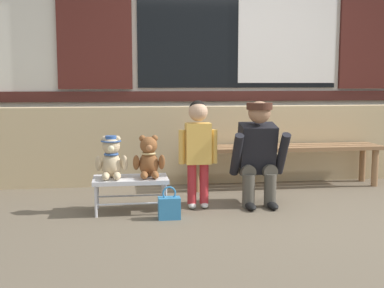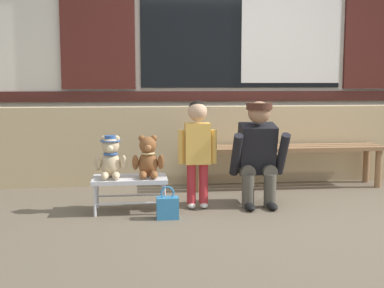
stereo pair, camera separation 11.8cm
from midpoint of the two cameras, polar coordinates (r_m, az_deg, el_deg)
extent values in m
plane|color=brown|center=(4.39, 11.50, -7.77)|extent=(60.00, 60.00, 0.00)
cube|color=tan|center=(5.66, 7.12, 0.03)|extent=(7.73, 0.25, 0.85)
cube|color=silver|center=(6.16, 6.12, 12.71)|extent=(7.89, 0.20, 3.44)
cube|color=#471E19|center=(6.01, 6.27, 5.48)|extent=(7.26, 0.04, 0.12)
cube|color=black|center=(6.05, 6.37, 13.08)|extent=(2.40, 0.03, 1.40)
cube|color=white|center=(6.19, 11.89, 12.83)|extent=(1.21, 0.02, 1.29)
cube|color=#4C1E19|center=(5.89, -10.18, 13.17)|extent=(0.84, 0.05, 1.43)
cube|color=#4C1E19|center=(6.62, 21.04, 12.14)|extent=(0.84, 0.05, 1.43)
cube|color=#8E6642|center=(5.26, 11.86, -0.65)|extent=(2.10, 0.11, 0.04)
cube|color=#8E6642|center=(5.40, 11.38, -0.45)|extent=(2.10, 0.11, 0.04)
cube|color=#8E6642|center=(5.53, 10.93, -0.25)|extent=(2.10, 0.11, 0.04)
cylinder|color=#8E6642|center=(5.08, 1.34, -3.29)|extent=(0.07, 0.07, 0.40)
cylinder|color=#8E6642|center=(5.35, 0.92, -2.75)|extent=(0.07, 0.07, 0.40)
cylinder|color=#8E6642|center=(5.68, 21.12, -2.66)|extent=(0.07, 0.07, 0.40)
cylinder|color=#8E6642|center=(5.93, 19.87, -2.21)|extent=(0.07, 0.07, 0.40)
cube|color=silver|center=(4.34, -6.36, -4.03)|extent=(0.64, 0.36, 0.04)
cylinder|color=silver|center=(4.23, -10.28, -6.47)|extent=(0.02, 0.02, 0.26)
cylinder|color=silver|center=(4.52, -10.04, -5.58)|extent=(0.02, 0.02, 0.26)
cylinder|color=silver|center=(4.23, -2.37, -6.35)|extent=(0.02, 0.02, 0.26)
cylinder|color=silver|center=(4.52, -2.66, -5.47)|extent=(0.02, 0.02, 0.26)
cylinder|color=silver|center=(4.23, -6.32, -6.78)|extent=(0.58, 0.02, 0.02)
cylinder|color=silver|center=(4.52, -6.35, -5.87)|extent=(0.58, 0.02, 0.02)
ellipsoid|color=#CCB289|center=(4.34, -8.51, -2.35)|extent=(0.17, 0.14, 0.22)
sphere|color=#CCB289|center=(4.30, -8.55, -0.19)|extent=(0.15, 0.15, 0.15)
sphere|color=#FFEEBB|center=(4.25, -8.57, -0.44)|extent=(0.06, 0.06, 0.06)
sphere|color=#CCB289|center=(4.31, -9.26, 0.59)|extent=(0.06, 0.06, 0.06)
ellipsoid|color=#CCB289|center=(4.31, -9.99, -2.17)|extent=(0.06, 0.11, 0.16)
ellipsoid|color=#CCB289|center=(4.24, -9.17, -3.61)|extent=(0.06, 0.15, 0.06)
sphere|color=#CCB289|center=(4.30, -7.86, 0.61)|extent=(0.06, 0.06, 0.06)
ellipsoid|color=#CCB289|center=(4.30, -7.06, -2.13)|extent=(0.06, 0.11, 0.16)
ellipsoid|color=#CCB289|center=(4.23, -7.90, -3.60)|extent=(0.06, 0.15, 0.06)
torus|color=#335699|center=(4.32, -8.53, -1.12)|extent=(0.13, 0.13, 0.02)
cylinder|color=#335699|center=(4.30, -8.56, 0.36)|extent=(0.17, 0.17, 0.01)
cylinder|color=#335699|center=(4.30, -8.56, 0.66)|extent=(0.10, 0.10, 0.04)
ellipsoid|color=brown|center=(4.34, -4.27, -2.29)|extent=(0.17, 0.14, 0.22)
sphere|color=brown|center=(4.30, -4.29, -0.13)|extent=(0.15, 0.15, 0.15)
sphere|color=#AE6E42|center=(4.25, -4.26, -0.38)|extent=(0.06, 0.06, 0.06)
sphere|color=brown|center=(4.30, -5.00, 0.65)|extent=(0.06, 0.06, 0.06)
ellipsoid|color=brown|center=(4.30, -5.72, -2.11)|extent=(0.06, 0.11, 0.16)
ellipsoid|color=brown|center=(4.24, -4.83, -3.55)|extent=(0.06, 0.15, 0.06)
sphere|color=brown|center=(4.31, -3.60, 0.67)|extent=(0.06, 0.06, 0.06)
ellipsoid|color=brown|center=(4.31, -2.80, -2.07)|extent=(0.06, 0.11, 0.16)
ellipsoid|color=brown|center=(4.24, -3.57, -3.53)|extent=(0.06, 0.15, 0.06)
torus|color=#D6B775|center=(4.32, -4.28, -1.06)|extent=(0.13, 0.13, 0.02)
cylinder|color=#B7282D|center=(4.43, 0.68, -4.57)|extent=(0.08, 0.08, 0.36)
ellipsoid|color=silver|center=(4.46, 0.71, -7.07)|extent=(0.07, 0.12, 0.05)
cylinder|color=#B7282D|center=(4.45, 2.09, -4.53)|extent=(0.08, 0.08, 0.36)
ellipsoid|color=silver|center=(4.47, 2.12, -7.03)|extent=(0.07, 0.12, 0.05)
cube|color=#EAB24C|center=(4.38, 1.40, 0.07)|extent=(0.22, 0.15, 0.36)
cylinder|color=#EAB24C|center=(4.37, -0.48, -0.35)|extent=(0.06, 0.06, 0.30)
cylinder|color=#EAB24C|center=(4.41, 3.27, -0.29)|extent=(0.06, 0.06, 0.30)
sphere|color=tan|center=(4.36, 1.41, 3.73)|extent=(0.17, 0.17, 0.17)
sphere|color=black|center=(4.37, 1.39, 4.00)|extent=(0.16, 0.16, 0.16)
cylinder|color=#4C473D|center=(4.48, 7.19, -5.41)|extent=(0.11, 0.11, 0.30)
cylinder|color=#4C473D|center=(4.58, 6.81, -2.96)|extent=(0.13, 0.32, 0.13)
ellipsoid|color=black|center=(4.43, 7.42, -7.15)|extent=(0.09, 0.20, 0.06)
cylinder|color=#4C473D|center=(4.53, 9.66, -5.31)|extent=(0.11, 0.11, 0.30)
cylinder|color=#4C473D|center=(4.63, 9.22, -2.89)|extent=(0.13, 0.32, 0.13)
ellipsoid|color=black|center=(4.48, 9.92, -7.03)|extent=(0.09, 0.20, 0.06)
cube|color=black|center=(4.54, 8.16, -0.51)|extent=(0.32, 0.30, 0.47)
cylinder|color=black|center=(4.40, 5.84, -1.24)|extent=(0.08, 0.28, 0.40)
cylinder|color=black|center=(4.51, 11.05, -1.13)|extent=(0.08, 0.28, 0.40)
sphere|color=#9E7051|center=(4.45, 8.46, 3.59)|extent=(0.20, 0.20, 0.20)
cylinder|color=#422319|center=(4.44, 8.48, 4.30)|extent=(0.23, 0.23, 0.06)
cube|color=brown|center=(4.70, 10.09, -2.02)|extent=(0.10, 0.22, 0.16)
cube|color=teal|center=(4.12, -1.99, -7.33)|extent=(0.18, 0.11, 0.18)
torus|color=teal|center=(4.09, -2.00, -5.64)|extent=(0.11, 0.01, 0.11)
camera|label=1|loc=(0.06, -89.26, 0.09)|focal=46.57mm
camera|label=2|loc=(0.06, 90.74, -0.09)|focal=46.57mm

